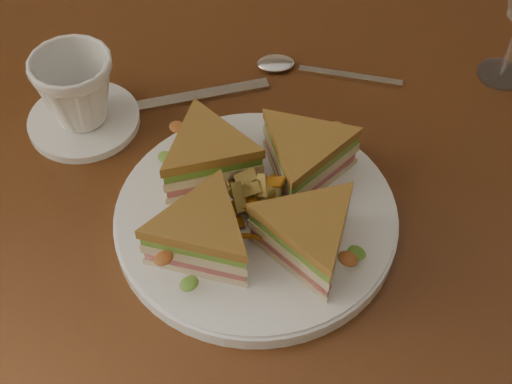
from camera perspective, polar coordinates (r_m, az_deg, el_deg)
table at (r=0.86m, az=0.67°, el=-3.33°), size 1.20×0.80×0.75m
plate at (r=0.74m, az=0.00°, el=-2.08°), size 0.29×0.29×0.02m
sandwich_wedges at (r=0.71m, az=0.00°, el=-0.26°), size 0.28×0.28×0.06m
crisps_mound at (r=0.71m, az=0.00°, el=-0.46°), size 0.09×0.09×0.05m
spoon at (r=0.91m, az=3.02°, el=9.97°), size 0.18×0.07×0.01m
knife at (r=0.87m, az=-6.39°, el=7.32°), size 0.21×0.06×0.00m
saucer at (r=0.86m, az=-13.58°, el=5.59°), size 0.13×0.13×0.01m
coffee_cup at (r=0.83m, az=-14.18°, el=7.94°), size 0.12×0.12×0.09m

